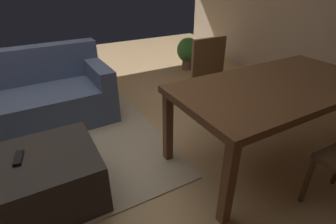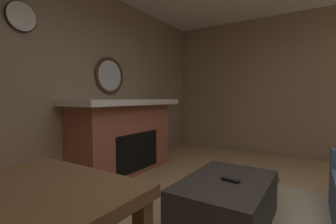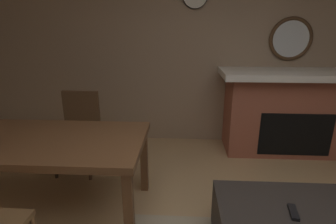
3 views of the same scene
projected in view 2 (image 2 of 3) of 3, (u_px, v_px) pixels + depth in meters
name	position (u px, v px, depth m)	size (l,w,h in m)	color
wall_back_fireplace_side	(45.00, 79.00, 2.94)	(7.37, 0.12, 2.75)	#9E846B
wall_left	(308.00, 86.00, 4.40)	(0.12, 5.81, 2.75)	#9E846B
fireplace	(124.00, 136.00, 3.62)	(1.88, 0.76, 1.12)	#9E5642
round_wall_mirror	(110.00, 76.00, 3.72)	(0.57, 0.05, 0.57)	#4C331E
ottoman_coffee_table	(226.00, 202.00, 2.11)	(1.06, 0.70, 0.42)	#2D2826
tv_remote	(231.00, 180.00, 2.06)	(0.05, 0.16, 0.02)	black
small_dog	(255.00, 182.00, 2.77)	(0.31, 0.59, 0.27)	#8C6B4C
wall_clock	(21.00, 17.00, 2.60)	(0.34, 0.03, 0.34)	silver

